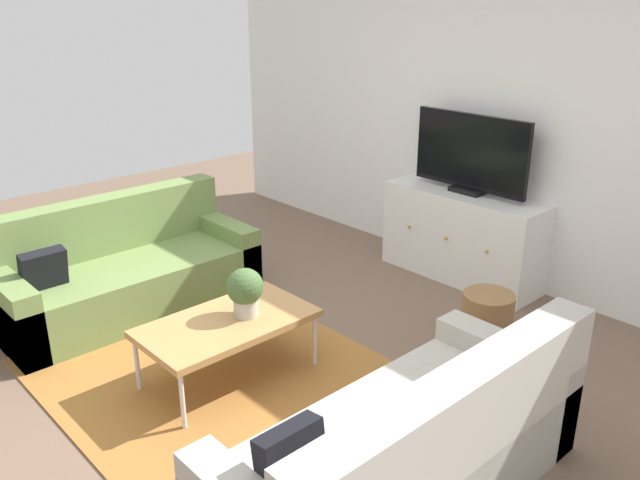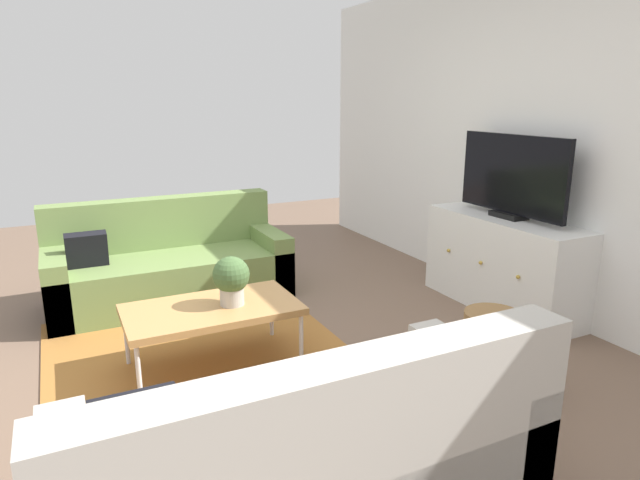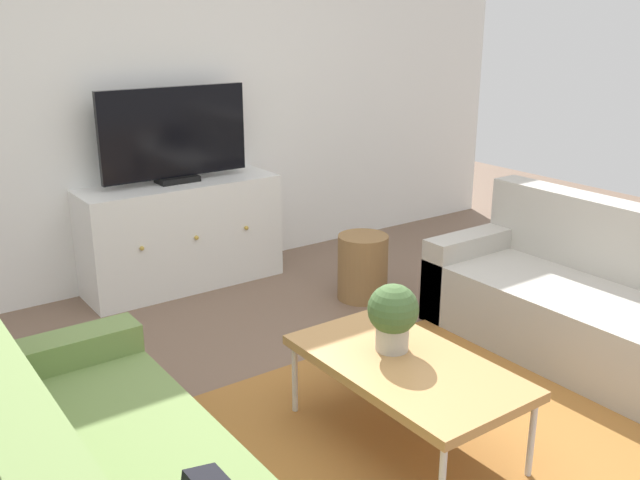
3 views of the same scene
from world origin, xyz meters
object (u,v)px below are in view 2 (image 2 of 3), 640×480
(couch_right_side, at_px, (314,468))
(flat_screen_tv, at_px, (512,177))
(wicker_basket, at_px, (491,348))
(coffee_table, at_px, (212,311))
(potted_plant, at_px, (231,278))
(tv_console, at_px, (502,263))
(couch_left_side, at_px, (168,267))

(couch_right_side, height_order, flat_screen_tv, flat_screen_tv)
(flat_screen_tv, xyz_separation_m, wicker_basket, (0.88, -0.95, -0.85))
(coffee_table, height_order, potted_plant, potted_plant)
(couch_right_side, distance_m, flat_screen_tv, 2.91)
(flat_screen_tv, distance_m, wicker_basket, 1.55)
(coffee_table, xyz_separation_m, flat_screen_tv, (0.04, 2.39, 0.69))
(wicker_basket, bearing_deg, potted_plant, -124.36)
(wicker_basket, bearing_deg, flat_screen_tv, 132.87)
(coffee_table, height_order, tv_console, tv_console)
(couch_right_side, xyz_separation_m, wicker_basket, (-0.57, 1.44, -0.05))
(couch_right_side, relative_size, wicker_basket, 4.30)
(couch_right_side, bearing_deg, coffee_table, 179.68)
(tv_console, relative_size, wicker_basket, 3.12)
(coffee_table, xyz_separation_m, tv_console, (0.04, 2.37, -0.00))
(flat_screen_tv, relative_size, wicker_basket, 2.35)
(potted_plant, relative_size, tv_console, 0.22)
(tv_console, bearing_deg, couch_left_side, -120.90)
(couch_left_side, distance_m, couch_right_side, 2.88)
(flat_screen_tv, height_order, wicker_basket, flat_screen_tv)
(couch_right_side, bearing_deg, couch_left_side, 180.00)
(flat_screen_tv, bearing_deg, tv_console, -90.00)
(couch_right_side, distance_m, wicker_basket, 1.55)
(couch_left_side, bearing_deg, flat_screen_tv, 59.31)
(couch_right_side, relative_size, flat_screen_tv, 1.83)
(tv_console, distance_m, wicker_basket, 1.29)
(coffee_table, bearing_deg, couch_left_side, -179.66)
(couch_right_side, height_order, tv_console, couch_right_side)
(potted_plant, distance_m, flat_screen_tv, 2.31)
(potted_plant, bearing_deg, flat_screen_tv, 89.67)
(couch_left_side, distance_m, tv_console, 2.77)
(couch_right_side, xyz_separation_m, potted_plant, (-1.47, 0.13, 0.31))
(couch_left_side, distance_m, potted_plant, 1.45)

